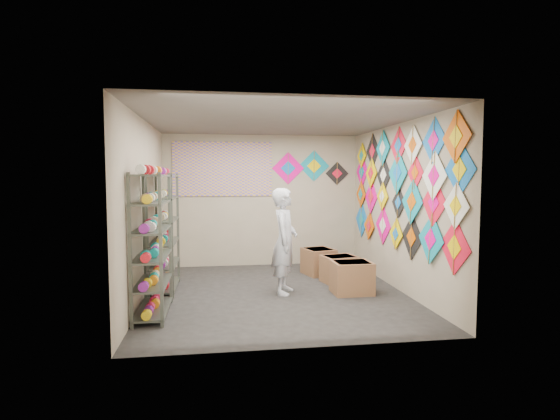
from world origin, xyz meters
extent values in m
plane|color=black|center=(0.00, 0.00, 0.00)|extent=(4.50, 4.50, 0.00)
plane|color=tan|center=(0.00, 2.25, 1.35)|extent=(4.00, 0.00, 4.00)
plane|color=tan|center=(0.00, -2.25, 1.35)|extent=(4.00, 0.00, 4.00)
plane|color=tan|center=(-2.00, 0.00, 1.35)|extent=(0.00, 4.50, 4.50)
plane|color=tan|center=(2.00, 0.00, 1.35)|extent=(0.00, 4.50, 4.50)
plane|color=#686158|center=(0.00, 0.00, 2.70)|extent=(4.50, 4.50, 0.00)
cube|color=#4C5147|center=(-1.78, -0.85, 0.95)|extent=(0.40, 1.10, 1.90)
cube|color=#4C5147|center=(-1.78, 0.45, 0.95)|extent=(0.40, 1.10, 1.90)
cylinder|color=#DF1E46|center=(-1.78, -1.33, 1.04)|extent=(0.12, 0.10, 0.12)
cylinder|color=orange|center=(-1.78, -1.14, 1.04)|extent=(0.12, 0.10, 0.12)
cylinder|color=yellow|center=(-1.78, -0.95, 1.04)|extent=(0.12, 0.10, 0.12)
cylinder|color=white|center=(-1.78, -0.75, 1.04)|extent=(0.12, 0.10, 0.12)
cylinder|color=red|center=(-1.78, -0.56, 1.04)|extent=(0.12, 0.10, 0.12)
cylinder|color=#87208D|center=(-1.78, -0.37, 1.04)|extent=(0.12, 0.10, 0.12)
cylinder|color=#D1B482|center=(-1.78, -0.03, 1.04)|extent=(0.12, 0.10, 0.12)
cylinder|color=#119B95|center=(-1.78, 0.16, 1.04)|extent=(0.12, 0.10, 0.12)
cylinder|color=#DF1E46|center=(-1.78, 0.35, 1.04)|extent=(0.12, 0.10, 0.12)
cylinder|color=orange|center=(-1.78, 0.55, 1.04)|extent=(0.12, 0.10, 0.12)
cylinder|color=yellow|center=(-1.78, 0.74, 1.04)|extent=(0.12, 0.10, 0.12)
cylinder|color=white|center=(-1.78, 0.93, 1.04)|extent=(0.12, 0.10, 0.12)
cube|color=red|center=(1.99, -1.77, 0.98)|extent=(0.02, 0.71, 0.71)
cube|color=#0E90A5|center=(1.97, -1.19, 0.99)|extent=(0.04, 0.71, 0.71)
cube|color=black|center=(1.99, -0.57, 0.93)|extent=(0.01, 0.70, 0.70)
cube|color=#FFD600|center=(1.97, -0.02, 0.91)|extent=(0.02, 0.52, 0.52)
cube|color=#FA0291|center=(1.99, 0.59, 0.98)|extent=(0.02, 0.69, 0.69)
cube|color=#EA5B02|center=(1.97, 1.26, 0.90)|extent=(0.04, 0.54, 0.54)
cube|color=blue|center=(1.99, 1.75, 0.97)|extent=(0.01, 0.72, 0.72)
cube|color=white|center=(1.97, -1.80, 1.49)|extent=(0.02, 0.58, 0.58)
cube|color=red|center=(1.99, -1.22, 1.50)|extent=(0.03, 0.67, 0.67)
cube|color=#0E90A5|center=(1.97, -0.58, 1.47)|extent=(0.04, 0.70, 0.70)
cube|color=black|center=(1.99, -0.05, 1.43)|extent=(0.03, 0.52, 0.52)
cube|color=#FFD600|center=(1.97, 0.60, 1.50)|extent=(0.02, 0.51, 0.51)
cube|color=#FA0291|center=(1.99, 1.22, 1.46)|extent=(0.03, 0.65, 0.65)
cube|color=#EA5B02|center=(1.97, 1.76, 1.49)|extent=(0.01, 0.56, 0.56)
cube|color=blue|center=(1.99, -1.83, 1.93)|extent=(0.01, 0.69, 0.69)
cube|color=white|center=(1.97, -1.24, 1.86)|extent=(0.03, 0.67, 0.67)
cube|color=red|center=(1.99, -0.64, 1.91)|extent=(0.02, 0.51, 0.51)
cube|color=#0E90A5|center=(1.97, -0.04, 1.91)|extent=(0.03, 0.71, 0.71)
cube|color=black|center=(1.99, 0.60, 1.87)|extent=(0.02, 0.64, 0.64)
cube|color=#FFD600|center=(1.97, 1.19, 1.91)|extent=(0.03, 0.58, 0.58)
cube|color=#FA0291|center=(1.99, 1.77, 1.95)|extent=(0.01, 0.68, 0.68)
cube|color=#EA5B02|center=(1.97, -1.76, 2.33)|extent=(0.02, 0.66, 0.66)
cube|color=blue|center=(1.99, -1.17, 2.33)|extent=(0.03, 0.65, 0.65)
cube|color=white|center=(1.97, -0.57, 2.32)|extent=(0.02, 0.59, 0.59)
cube|color=red|center=(1.99, 0.00, 2.35)|extent=(0.04, 0.62, 0.62)
cube|color=#0E90A5|center=(1.97, 0.62, 2.35)|extent=(0.02, 0.63, 0.63)
cube|color=black|center=(1.99, 1.18, 2.33)|extent=(0.01, 0.67, 0.67)
cube|color=#FFD600|center=(1.97, 1.75, 2.27)|extent=(0.03, 0.51, 0.51)
cube|color=#FA0291|center=(0.55, 2.24, 2.02)|extent=(0.67, 0.02, 0.67)
cube|color=#0E90A5|center=(1.10, 2.24, 2.07)|extent=(0.66, 0.02, 0.66)
cube|color=black|center=(1.60, 2.24, 1.91)|extent=(0.50, 0.02, 0.50)
cube|color=#7054B6|center=(-0.80, 2.23, 2.00)|extent=(2.00, 0.01, 1.10)
imported|color=silver|center=(0.13, -0.02, 0.83)|extent=(0.84, 0.75, 1.67)
cube|color=brown|center=(1.18, -0.18, 0.25)|extent=(0.61, 0.51, 0.51)
cube|color=brown|center=(1.18, 0.54, 0.23)|extent=(0.65, 0.57, 0.46)
cube|color=brown|center=(0.97, 1.20, 0.24)|extent=(0.63, 0.67, 0.49)
camera|label=1|loc=(-0.92, -6.75, 1.85)|focal=28.00mm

